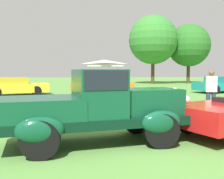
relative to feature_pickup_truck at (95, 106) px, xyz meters
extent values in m
plane|color=#568C3D|center=(0.52, 0.23, -0.86)|extent=(120.00, 120.00, 0.00)
cube|color=black|center=(-0.04, -0.01, -0.30)|extent=(4.44, 2.26, 0.20)
cube|color=#0F472D|center=(1.20, 0.24, 0.08)|extent=(1.75, 1.38, 0.60)
ellipsoid|color=silver|center=(2.00, 0.40, 0.06)|extent=(0.26, 0.54, 0.68)
cube|color=#0F472D|center=(0.08, 0.02, 0.32)|extent=(1.27, 1.55, 1.04)
cube|color=black|center=(0.08, 0.02, 0.62)|extent=(1.18, 1.56, 0.40)
cube|color=#0F472D|center=(-1.21, -0.25, 0.00)|extent=(2.09, 1.75, 0.48)
ellipsoid|color=#0F472D|center=(1.13, 0.97, -0.30)|extent=(0.97, 0.54, 0.52)
ellipsoid|color=#0F472D|center=(1.42, -0.45, -0.30)|extent=(0.97, 0.54, 0.52)
ellipsoid|color=#0F472D|center=(-1.36, 0.46, -0.30)|extent=(0.97, 0.54, 0.52)
ellipsoid|color=#0F472D|center=(-1.07, -0.95, -0.30)|extent=(0.97, 0.54, 0.52)
sphere|color=silver|center=(1.95, 0.84, 0.14)|extent=(0.18, 0.18, 0.18)
sphere|color=silver|center=(2.13, -0.02, 0.14)|extent=(0.18, 0.18, 0.18)
cylinder|color=black|center=(1.13, 0.97, -0.48)|extent=(0.76, 0.24, 0.76)
cylinder|color=black|center=(1.42, -0.45, -0.48)|extent=(0.76, 0.24, 0.76)
cylinder|color=black|center=(-1.36, 0.46, -0.48)|extent=(0.76, 0.24, 0.76)
cylinder|color=black|center=(-1.07, -0.95, -0.48)|extent=(0.76, 0.24, 0.76)
cylinder|color=black|center=(2.49, 0.82, -0.53)|extent=(0.66, 0.20, 0.66)
cube|color=yellow|center=(-4.93, 12.51, -0.36)|extent=(4.47, 2.84, 0.60)
cube|color=gold|center=(-5.09, 12.46, 0.14)|extent=(2.18, 1.92, 0.44)
cylinder|color=black|center=(-3.51, 12.14, -0.54)|extent=(0.64, 0.22, 0.64)
cube|color=orange|center=(0.95, 12.82, -0.36)|extent=(4.55, 2.67, 0.60)
cube|color=#BB5914|center=(0.78, 12.78, 0.14)|extent=(2.17, 1.86, 0.44)
cylinder|color=black|center=(2.38, 12.39, -0.54)|extent=(0.64, 0.22, 0.64)
cylinder|color=black|center=(-0.11, 11.76, -0.54)|extent=(0.64, 0.22, 0.64)
cube|color=teal|center=(10.19, 13.31, -0.36)|extent=(4.70, 2.73, 0.60)
cube|color=#146A6E|center=(10.01, 13.26, 0.14)|extent=(2.24, 1.88, 0.44)
cylinder|color=black|center=(9.09, 12.23, -0.54)|extent=(0.64, 0.22, 0.64)
cylinder|color=#283351|center=(4.67, 3.70, -0.43)|extent=(0.16, 0.16, 0.86)
cylinder|color=#283351|center=(4.48, 3.75, -0.43)|extent=(0.16, 0.16, 0.86)
cube|color=silver|center=(4.57, 3.72, 0.30)|extent=(0.45, 0.33, 0.60)
sphere|color=brown|center=(4.57, 3.72, 0.72)|extent=(0.22, 0.22, 0.22)
cylinder|color=#B7B7BC|center=(3.05, 21.03, 0.16)|extent=(0.05, 0.05, 2.05)
cylinder|color=#B7B7BC|center=(3.05, 18.07, 0.16)|extent=(0.05, 0.05, 2.05)
cylinder|color=#B7B7BC|center=(0.09, 21.03, 0.16)|extent=(0.05, 0.05, 2.05)
cylinder|color=#B7B7BC|center=(0.09, 18.07, 0.16)|extent=(0.05, 0.05, 2.05)
cube|color=silver|center=(1.57, 19.55, 1.24)|extent=(3.29, 3.29, 0.10)
pyramid|color=silver|center=(1.57, 19.55, 1.66)|extent=(3.22, 3.22, 0.38)
cylinder|color=#47331E|center=(8.26, 27.03, 1.06)|extent=(0.44, 0.44, 3.86)
sphere|color=#337A2D|center=(8.26, 27.03, 4.69)|extent=(6.18, 6.18, 6.18)
cylinder|color=#47331E|center=(13.32, 27.99, 0.87)|extent=(0.44, 0.44, 3.46)
sphere|color=#286623|center=(13.32, 27.99, 4.13)|extent=(5.58, 5.58, 5.58)
camera|label=1|loc=(-0.20, -5.94, 0.81)|focal=42.33mm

